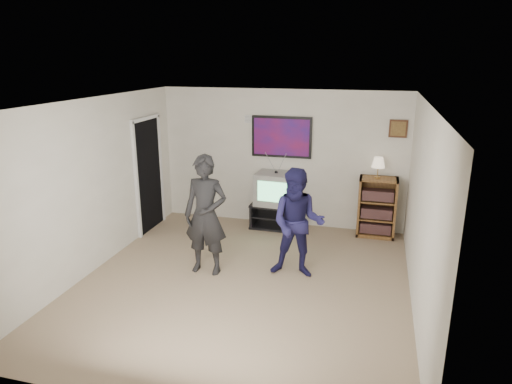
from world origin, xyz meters
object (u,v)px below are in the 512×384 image
at_px(media_stand, 276,216).
at_px(person_short, 298,223).
at_px(bookshelf, 377,207).
at_px(person_tall, 206,215).
at_px(crt_television, 276,188).

bearing_deg(media_stand, person_short, -67.63).
relative_size(media_stand, bookshelf, 0.87).
height_order(media_stand, person_short, person_short).
height_order(media_stand, bookshelf, bookshelf).
height_order(media_stand, person_tall, person_tall).
distance_m(person_tall, person_short, 1.31).
distance_m(crt_television, person_tall, 2.10).
relative_size(crt_television, person_short, 0.44).
xyz_separation_m(crt_television, person_tall, (-0.58, -2.01, 0.12)).
distance_m(media_stand, crt_television, 0.52).
bearing_deg(bookshelf, person_tall, -138.97).
xyz_separation_m(crt_television, person_short, (0.71, -1.79, 0.04)).
xyz_separation_m(media_stand, person_short, (0.70, -1.79, 0.57)).
xyz_separation_m(media_stand, bookshelf, (1.78, 0.05, 0.30)).
xyz_separation_m(media_stand, person_tall, (-0.59, -2.01, 0.65)).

